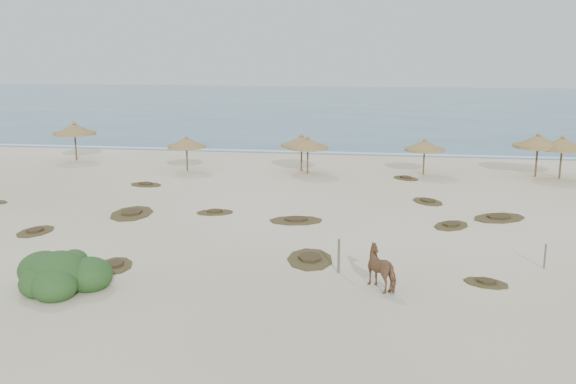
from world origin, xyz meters
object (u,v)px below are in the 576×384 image
(palapa_1, at_px, (187,143))
(bush, at_px, (61,275))
(palapa_0, at_px, (75,130))
(horse, at_px, (383,268))

(palapa_1, relative_size, bush, 0.99)
(palapa_0, xyz_separation_m, palapa_1, (9.48, -2.94, -0.38))
(palapa_1, bearing_deg, palapa_0, 162.75)
(palapa_1, bearing_deg, bush, -83.35)
(palapa_0, xyz_separation_m, bush, (12.03, -24.83, -1.77))
(bush, bearing_deg, horse, 9.31)
(palapa_0, distance_m, palapa_1, 9.93)
(palapa_1, height_order, bush, palapa_1)
(horse, bearing_deg, bush, -30.48)
(horse, height_order, bush, horse)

